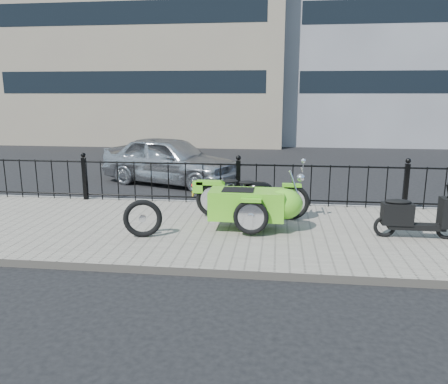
# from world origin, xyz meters

# --- Properties ---
(ground) EXTENTS (120.00, 120.00, 0.00)m
(ground) POSITION_xyz_m (0.00, 0.00, 0.00)
(ground) COLOR black
(ground) RESTS_ON ground
(sidewalk) EXTENTS (30.00, 3.80, 0.12)m
(sidewalk) POSITION_xyz_m (0.00, -0.50, 0.06)
(sidewalk) COLOR gray
(sidewalk) RESTS_ON ground
(curb) EXTENTS (30.00, 0.10, 0.12)m
(curb) POSITION_xyz_m (0.00, 1.44, 0.06)
(curb) COLOR gray
(curb) RESTS_ON ground
(iron_fence) EXTENTS (14.11, 0.11, 1.08)m
(iron_fence) POSITION_xyz_m (0.00, 1.30, 0.59)
(iron_fence) COLOR black
(iron_fence) RESTS_ON sidewalk
(building_tan) EXTENTS (14.00, 8.01, 12.00)m
(building_tan) POSITION_xyz_m (-6.00, 15.99, 6.00)
(building_tan) COLOR gray
(building_tan) RESTS_ON ground
(motorcycle_sidecar) EXTENTS (2.28, 1.48, 0.98)m
(motorcycle_sidecar) POSITION_xyz_m (0.49, -0.41, 0.59)
(motorcycle_sidecar) COLOR black
(motorcycle_sidecar) RESTS_ON sidewalk
(scooter) EXTENTS (1.37, 0.40, 0.93)m
(scooter) POSITION_xyz_m (3.06, -0.66, 0.48)
(scooter) COLOR black
(scooter) RESTS_ON sidewalk
(spare_tire) EXTENTS (0.65, 0.25, 0.65)m
(spare_tire) POSITION_xyz_m (-1.38, -1.17, 0.45)
(spare_tire) COLOR black
(spare_tire) RESTS_ON sidewalk
(sedan_car) EXTENTS (4.26, 2.85, 1.35)m
(sedan_car) POSITION_xyz_m (-2.15, 3.83, 0.67)
(sedan_car) COLOR #A7A9AE
(sedan_car) RESTS_ON ground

